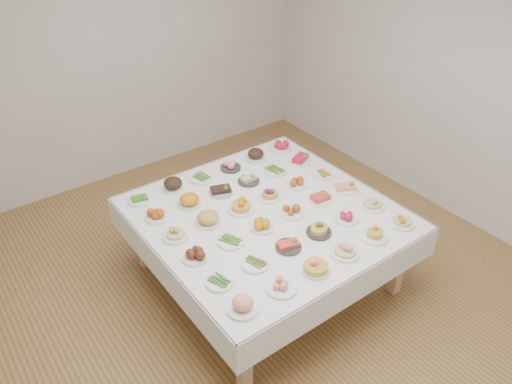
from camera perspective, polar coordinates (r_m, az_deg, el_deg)
room_envelope at (r=3.65m, az=-1.86°, el=10.76°), size 5.02×5.02×2.81m
display_table at (r=4.30m, az=1.19°, el=-3.12°), size 2.03×2.03×0.75m
dish_0 at (r=3.39m, az=-1.53°, el=-12.59°), size 0.22×0.22×0.12m
dish_1 at (r=3.54m, az=2.93°, el=-10.59°), size 0.22×0.22×0.09m
dish_2 at (r=3.68m, az=6.85°, el=-8.33°), size 0.20×0.20×0.13m
dish_3 at (r=3.85m, az=10.18°, el=-6.29°), size 0.22×0.22×0.13m
dish_4 at (r=4.06m, az=13.42°, el=-4.53°), size 0.22×0.22×0.12m
dish_5 at (r=4.26m, az=16.39°, el=-2.98°), size 0.22×0.22×0.12m
dish_6 at (r=3.60m, az=-4.17°, el=-10.15°), size 0.20×0.20×0.05m
dish_7 at (r=3.73m, az=-0.05°, el=-8.10°), size 0.21×0.21×0.05m
dish_8 at (r=3.87m, az=3.74°, el=-5.95°), size 0.20×0.20×0.10m
dish_9 at (r=4.03m, az=7.22°, el=-4.24°), size 0.20×0.20×0.11m
dish_10 at (r=4.22m, az=10.22°, el=-2.72°), size 0.21×0.21×0.09m
dish_11 at (r=4.41m, az=13.17°, el=-1.19°), size 0.21×0.21×0.11m
dish_12 at (r=3.80m, az=-7.00°, el=-7.05°), size 0.20×0.20×0.10m
dish_13 at (r=3.93m, az=-2.90°, el=-5.52°), size 0.23×0.21×0.05m
dish_14 at (r=4.05m, az=0.70°, el=-3.71°), size 0.19×0.19×0.09m
dish_15 at (r=4.22m, az=4.10°, el=-2.12°), size 0.20×0.20×0.09m
dish_16 at (r=4.41m, az=7.37°, el=-0.69°), size 0.19×0.19×0.09m
dish_17 at (r=4.59m, az=10.22°, el=0.64°), size 0.20×0.20×0.10m
dish_18 at (r=4.01m, az=-9.18°, el=-4.51°), size 0.21×0.21×0.12m
dish_19 at (r=4.11m, az=-5.51°, el=-2.90°), size 0.23×0.23×0.13m
dish_20 at (r=4.24m, az=-1.73°, el=-1.33°), size 0.26×0.25×0.15m
dish_21 at (r=4.40m, az=1.59°, el=-0.20°), size 0.20×0.20×0.12m
dish_22 at (r=4.60m, az=4.74°, el=1.14°), size 0.20×0.20×0.09m
dish_23 at (r=4.79m, az=7.69°, el=2.06°), size 0.21×0.21×0.05m
dish_24 at (r=4.25m, az=-11.22°, el=-2.51°), size 0.20×0.20×0.09m
dish_25 at (r=4.35m, az=-7.62°, el=-0.91°), size 0.20×0.20×0.12m
dish_26 at (r=4.48m, az=-4.06°, el=0.28°), size 0.20×0.20×0.10m
dish_27 at (r=4.64m, az=-0.85°, el=1.44°), size 0.20×0.20×0.08m
dish_28 at (r=4.80m, az=2.20°, el=2.51°), size 0.22×0.22×0.05m
dish_29 at (r=4.97m, az=5.08°, el=3.81°), size 0.21×0.21×0.10m
dish_30 at (r=4.49m, az=-13.17°, el=-0.75°), size 0.20×0.20×0.08m
dish_31 at (r=4.58m, az=-9.46°, el=0.84°), size 0.19×0.19×0.11m
dish_32 at (r=4.71m, az=-6.23°, el=1.65°), size 0.23×0.23×0.05m
dish_33 at (r=4.85m, az=-2.93°, el=3.03°), size 0.20×0.20×0.09m
dish_34 at (r=4.99m, az=-0.03°, el=4.32°), size 0.22×0.22×0.12m
dish_35 at (r=5.18m, az=2.83°, el=5.36°), size 0.22×0.22×0.11m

